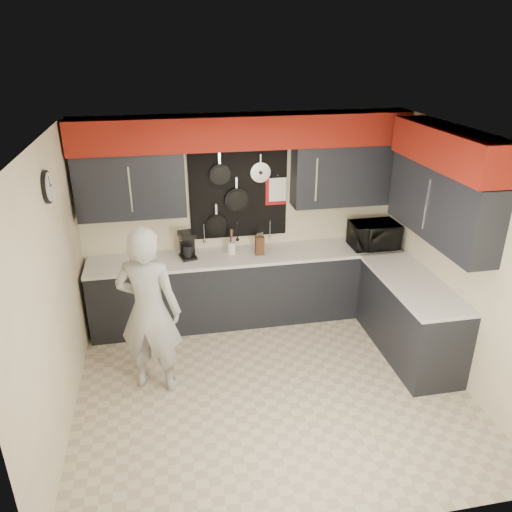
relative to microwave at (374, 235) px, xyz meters
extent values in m
plane|color=beige|center=(-1.63, -1.36, -1.08)|extent=(4.00, 4.00, 0.00)
cube|color=#F3E5BB|center=(-1.63, 0.39, 0.22)|extent=(4.00, 0.01, 2.60)
cube|color=black|center=(-2.96, 0.23, 0.74)|extent=(1.24, 0.32, 0.75)
cube|color=black|center=(-0.35, 0.23, 0.74)|extent=(1.34, 0.32, 0.75)
cube|color=maroon|center=(-1.63, 0.21, 1.32)|extent=(3.94, 0.36, 0.38)
cube|color=black|center=(-1.68, 0.38, 0.54)|extent=(1.22, 0.03, 1.15)
cylinder|color=black|center=(-1.91, 0.34, 0.80)|extent=(0.26, 0.04, 0.26)
cylinder|color=black|center=(-1.71, 0.34, 0.47)|extent=(0.30, 0.04, 0.30)
cylinder|color=black|center=(-1.97, 0.34, 0.16)|extent=(0.27, 0.04, 0.27)
cylinder|color=silver|center=(-1.41, 0.34, 0.80)|extent=(0.25, 0.02, 0.25)
cube|color=#AB0D11|center=(-1.21, 0.36, 0.54)|extent=(0.26, 0.01, 0.34)
cube|color=white|center=(-1.19, 0.34, 0.57)|extent=(0.22, 0.01, 0.30)
cylinder|color=silver|center=(-2.13, 0.35, 0.05)|extent=(0.01, 0.01, 0.20)
cylinder|color=silver|center=(-1.70, 0.35, 0.05)|extent=(0.01, 0.01, 0.20)
cylinder|color=silver|center=(-1.28, 0.35, 0.05)|extent=(0.01, 0.01, 0.20)
cube|color=#F3E5BB|center=(0.37, -1.36, 0.22)|extent=(0.01, 3.50, 2.60)
cube|color=black|center=(0.21, -1.06, 0.74)|extent=(0.32, 1.70, 0.75)
cube|color=maroon|center=(0.19, -1.06, 1.32)|extent=(0.36, 1.70, 0.38)
cube|color=#F3E5BB|center=(-3.62, -1.36, 0.22)|extent=(0.01, 3.50, 2.60)
cylinder|color=black|center=(-3.61, -0.96, 1.10)|extent=(0.04, 0.30, 0.30)
cylinder|color=white|center=(-3.59, -0.96, 1.10)|extent=(0.01, 0.26, 0.26)
cube|color=black|center=(-1.63, 0.09, -0.64)|extent=(3.90, 0.60, 0.88)
cube|color=silver|center=(-1.63, 0.08, -0.18)|extent=(3.90, 0.63, 0.04)
cube|color=black|center=(0.07, -1.01, -0.64)|extent=(0.60, 1.60, 0.88)
cube|color=silver|center=(0.06, -1.01, -0.18)|extent=(0.63, 1.60, 0.04)
cube|color=black|center=(-1.63, -0.17, -1.03)|extent=(3.90, 0.06, 0.10)
imported|color=black|center=(0.00, 0.00, 0.00)|extent=(0.59, 0.40, 0.33)
cube|color=#3D1E13|center=(-1.47, 0.05, -0.05)|extent=(0.11, 0.11, 0.23)
cylinder|color=silver|center=(-1.81, 0.15, -0.09)|extent=(0.11, 0.11, 0.14)
cube|color=black|center=(-2.36, 0.10, -0.15)|extent=(0.22, 0.25, 0.03)
cube|color=black|center=(-2.36, 0.18, 0.01)|extent=(0.19, 0.10, 0.30)
cube|color=black|center=(-2.36, 0.10, 0.14)|extent=(0.22, 0.25, 0.06)
cylinder|color=black|center=(-2.36, 0.08, -0.06)|extent=(0.11, 0.11, 0.14)
imported|color=beige|center=(-2.82, -1.09, -0.18)|extent=(0.77, 0.63, 1.80)
camera|label=1|loc=(-2.59, -5.53, 2.33)|focal=35.00mm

